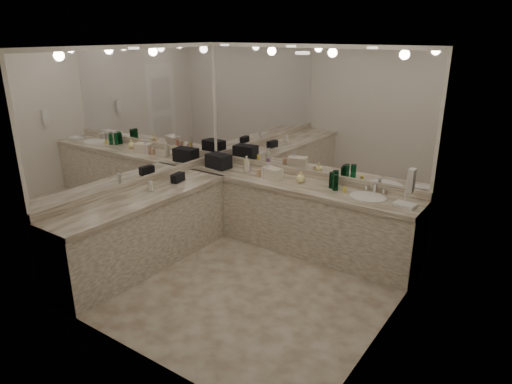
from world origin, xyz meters
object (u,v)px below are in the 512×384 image
Objects in this scene: sink at (368,198)px; wall_phone at (411,181)px; soap_bottle_c at (301,177)px; hand_towel at (405,205)px; soap_bottle_b at (268,171)px; cream_cosmetic_case at (272,173)px; soap_bottle_a at (247,164)px; black_toiletry_bag at (219,161)px.

wall_phone is at bearing -39.57° from sink.
hand_towel is at bearing -4.04° from soap_bottle_c.
wall_phone reaches higher than soap_bottle_b.
cream_cosmetic_case is at bearing -168.17° from soap_bottle_c.
cream_cosmetic_case is (-1.92, 0.45, -0.37)m from wall_phone.
wall_phone is at bearing -12.65° from soap_bottle_b.
hand_towel is at bearing 14.39° from cream_cosmetic_case.
hand_towel is 2.22m from soap_bottle_a.
soap_bottle_b is at bearing 179.71° from hand_towel.
hand_towel is (1.76, -0.02, -0.06)m from cream_cosmetic_case.
soap_bottle_c is (-0.93, 0.03, 0.08)m from sink.
black_toiletry_bag is at bearing -165.50° from cream_cosmetic_case.
sink is at bearing 171.74° from hand_towel.
cream_cosmetic_case reaches higher than sink.
black_toiletry_bag is 1.61× the size of soap_bottle_b.
soap_bottle_a is (-0.46, 0.07, 0.04)m from cream_cosmetic_case.
cream_cosmetic_case reaches higher than soap_bottle_c.
soap_bottle_a reaches higher than black_toiletry_bag.
soap_bottle_c is (0.84, 0.01, -0.04)m from soap_bottle_a.
soap_bottle_a is (-2.38, 0.52, -0.33)m from wall_phone.
wall_phone is 0.63m from hand_towel.
sink is 1.87× the size of hand_towel.
wall_phone is 2.46m from soap_bottle_a.
sink is 0.46m from hand_towel.
wall_phone reaches higher than soap_bottle_c.
wall_phone is 1.67m from soap_bottle_c.
soap_bottle_b is (-1.98, 0.44, -0.34)m from wall_phone.
hand_towel is at bearing -0.52° from black_toiletry_bag.
sink is at bearing 1.05° from black_toiletry_bag.
soap_bottle_c is (1.30, 0.07, -0.02)m from black_toiletry_bag.
wall_phone is at bearing -12.29° from soap_bottle_a.
wall_phone is 2.89m from black_toiletry_bag.
wall_phone is 1.13× the size of soap_bottle_b.
sink is 0.93m from soap_bottle_c.
soap_bottle_b is (-1.82, 0.01, 0.09)m from hand_towel.
wall_phone is 2.00m from cream_cosmetic_case.
black_toiletry_bag is 2.67m from hand_towel.
sink is 1.66× the size of cream_cosmetic_case.
soap_bottle_b is at bearing 167.35° from wall_phone.
cream_cosmetic_case is at bearing -0.45° from black_toiletry_bag.
wall_phone is 1.04× the size of soap_bottle_a.
hand_towel is 1.11× the size of soap_bottle_b.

